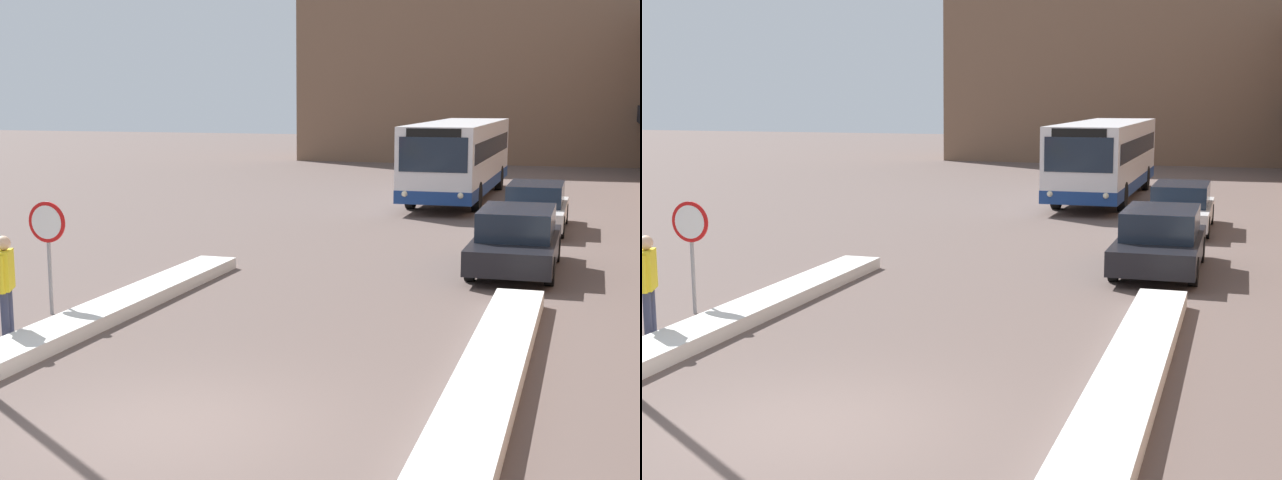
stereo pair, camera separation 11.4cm
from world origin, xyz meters
The scene contains 9 objects.
ground_plane centered at (0.00, 0.00, 0.00)m, with size 160.00×160.00×0.00m, color brown.
building_backdrop_far centered at (0.00, 47.46, 7.91)m, with size 26.00×8.00×15.81m.
snow_bank_left centered at (-3.60, 2.74, 0.13)m, with size 0.90×14.00×0.26m.
snow_bank_right centered at (3.60, 1.99, 0.16)m, with size 0.90×11.77×0.31m.
city_bus centered at (-0.23, 25.69, 1.65)m, with size 2.64×12.20×3.02m.
parked_car_front centered at (3.20, 11.40, 0.73)m, with size 1.91×4.71×1.46m.
parked_car_middle centered at (3.20, 18.18, 0.71)m, with size 1.86×4.90×1.41m.
stop_sign centered at (-4.73, 4.55, 1.53)m, with size 0.76×0.08×2.12m.
pedestrian centered at (-4.34, 2.72, 1.07)m, with size 0.40×0.54×1.78m.
Camera 1 is at (4.86, -9.48, 4.06)m, focal length 50.00 mm.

